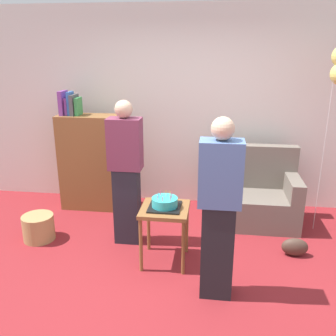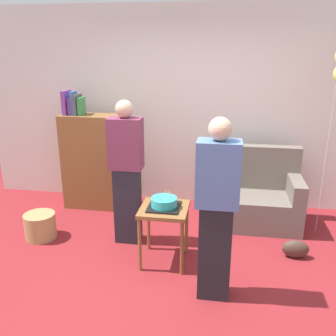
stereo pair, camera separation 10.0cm
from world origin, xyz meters
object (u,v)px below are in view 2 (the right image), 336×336
Objects in this scene: bookshelf at (93,160)px; wicker_basket at (40,226)px; person_blowing_candles at (127,173)px; birthday_cake at (164,203)px; side_table at (164,216)px; handbag at (296,249)px; couch at (255,197)px; person_holding_cake at (217,211)px.

bookshelf is 4.48× the size of wicker_basket.
bookshelf is at bearing 116.54° from person_blowing_candles.
side_table is at bearing 135.65° from birthday_cake.
bookshelf is at bearing 133.91° from birthday_cake.
wicker_basket is at bearing 170.20° from birthday_cake.
person_blowing_candles is 2.00m from handbag.
couch is at bearing 47.98° from side_table.
couch is at bearing 47.98° from birthday_cake.
person_holding_cake is 1.35m from handbag.
person_holding_cake is (-0.45, -1.56, 0.49)m from couch.
bookshelf is 5.76× the size of handbag.
birthday_cake is (1.21, -1.26, -0.01)m from bookshelf.
couch is 1.48m from side_table.
birthday_cake is 0.20× the size of person_holding_cake.
person_blowing_candles is at bearing -50.51° from bookshelf.
bookshelf is 2.63× the size of side_table.
person_holding_cake reaches higher than side_table.
bookshelf is 2.47m from person_holding_cake.
bookshelf reaches higher than couch.
person_blowing_candles reaches higher than couch.
person_blowing_candles is at bearing 177.35° from handbag.
birthday_cake is at bearing -168.16° from handbag.
person_blowing_candles is (-0.48, 0.37, 0.32)m from side_table.
couch reaches higher than handbag.
side_table is 2.19× the size of handbag.
side_table is at bearing -132.02° from couch.
bookshelf is at bearing 159.40° from handbag.
wicker_basket is (-1.53, 0.26, -0.37)m from side_table.
side_table reaches higher than handbag.
wicker_basket is 1.29× the size of handbag.
wicker_basket reaches higher than handbag.
side_table is at bearing -50.71° from person_blowing_candles.
birthday_cake is (-0.98, -1.09, 0.32)m from couch.
side_table is 1.91× the size of birthday_cake.
side_table is 0.78m from person_holding_cake.
side_table reaches higher than wicker_basket.
wicker_basket is at bearing -107.38° from bookshelf.
person_holding_cake reaches higher than birthday_cake.
handbag is (2.59, -0.97, -0.57)m from bookshelf.
couch is 2.65m from wicker_basket.
bookshelf is 0.99× the size of person_blowing_candles.
couch is 3.06× the size of wicker_basket.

